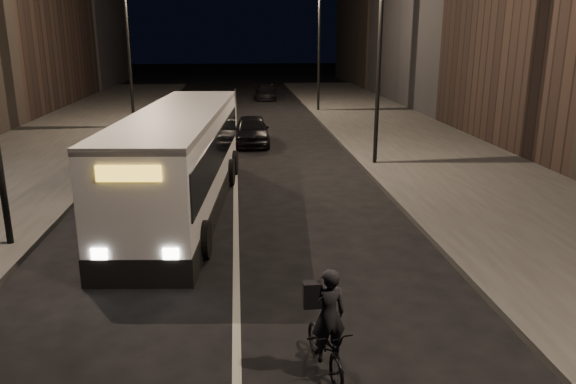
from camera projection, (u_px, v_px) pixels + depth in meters
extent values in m
plane|color=black|center=(236.00, 316.00, 10.69)|extent=(180.00, 180.00, 0.00)
cube|color=#333331|center=(428.00, 153.00, 24.82)|extent=(7.00, 70.00, 0.16)
cube|color=#333331|center=(31.00, 160.00, 23.33)|extent=(7.00, 70.00, 0.16)
cylinder|color=black|center=(379.00, 61.00, 21.53)|extent=(0.16, 0.16, 8.00)
cylinder|color=black|center=(319.00, 49.00, 36.85)|extent=(0.16, 0.16, 8.00)
cylinder|color=black|center=(129.00, 53.00, 30.12)|extent=(0.16, 0.16, 8.00)
cube|color=white|center=(181.00, 161.00, 16.81)|extent=(3.26, 11.31, 2.97)
cube|color=black|center=(180.00, 148.00, 16.70)|extent=(3.30, 10.95, 1.07)
cube|color=white|center=(178.00, 113.00, 16.42)|extent=(3.28, 11.31, 0.17)
cube|color=gold|center=(129.00, 173.00, 11.17)|extent=(1.31, 0.22, 0.33)
cylinder|color=black|center=(105.00, 240.00, 13.33)|extent=(0.40, 0.95, 0.93)
cylinder|color=black|center=(203.00, 240.00, 13.34)|extent=(0.40, 0.95, 0.93)
cylinder|color=black|center=(168.00, 167.00, 20.48)|extent=(0.40, 0.95, 0.93)
cylinder|color=black|center=(231.00, 167.00, 20.50)|extent=(0.40, 0.95, 0.93)
imported|color=black|center=(325.00, 346.00, 8.90)|extent=(0.85, 1.66, 0.83)
imported|color=black|center=(328.00, 315.00, 8.53)|extent=(0.61, 0.46, 1.52)
imported|color=black|center=(252.00, 130.00, 26.92)|extent=(1.66, 4.05, 1.37)
imported|color=#3C3C3F|center=(198.00, 102.00, 37.64)|extent=(1.89, 4.49, 1.44)
imported|color=black|center=(266.00, 92.00, 45.14)|extent=(1.69, 4.01, 1.16)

